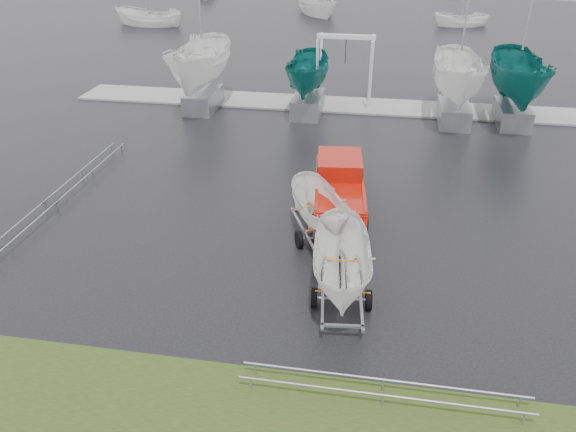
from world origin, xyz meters
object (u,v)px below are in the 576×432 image
(pickup_truck, at_px, (339,184))
(trailer_parked, at_px, (321,178))
(trailer_hitched, at_px, (345,223))
(boat_hoist, at_px, (345,61))

(pickup_truck, distance_m, trailer_parked, 3.20)
(trailer_hitched, bearing_deg, pickup_truck, 90.00)
(trailer_parked, height_order, boat_hoist, trailer_parked)
(pickup_truck, height_order, trailer_hitched, trailer_hitched)
(trailer_parked, distance_m, boat_hoist, 15.55)
(pickup_truck, relative_size, trailer_hitched, 1.11)
(pickup_truck, bearing_deg, trailer_hitched, -90.00)
(pickup_truck, relative_size, trailer_parked, 1.25)
(pickup_truck, xyz_separation_m, trailer_parked, (-0.43, -2.79, 1.51))
(trailer_hitched, xyz_separation_m, boat_hoist, (-1.51, 18.95, -0.09))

